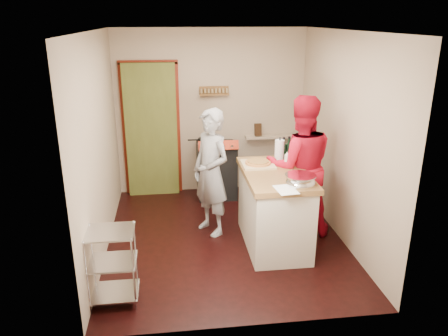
{
  "coord_description": "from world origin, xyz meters",
  "views": [
    {
      "loc": [
        -0.65,
        -5.08,
        2.75
      ],
      "look_at": [
        -0.01,
        0.0,
        0.97
      ],
      "focal_mm": 35.0,
      "sensor_mm": 36.0,
      "label": 1
    }
  ],
  "objects": [
    {
      "name": "floor",
      "position": [
        0.0,
        0.0,
        0.0
      ],
      "size": [
        3.5,
        3.5,
        0.0
      ],
      "primitive_type": "plane",
      "color": "black",
      "rests_on": "ground"
    },
    {
      "name": "back_wall",
      "position": [
        -0.64,
        1.78,
        1.13
      ],
      "size": [
        3.0,
        0.44,
        2.6
      ],
      "color": "tan",
      "rests_on": "ground"
    },
    {
      "name": "left_wall",
      "position": [
        -1.5,
        0.0,
        1.3
      ],
      "size": [
        0.04,
        3.5,
        2.6
      ],
      "primitive_type": "cube",
      "color": "tan",
      "rests_on": "ground"
    },
    {
      "name": "right_wall",
      "position": [
        1.5,
        0.0,
        1.3
      ],
      "size": [
        0.04,
        3.5,
        2.6
      ],
      "primitive_type": "cube",
      "color": "tan",
      "rests_on": "ground"
    },
    {
      "name": "ceiling",
      "position": [
        0.0,
        0.0,
        2.61
      ],
      "size": [
        3.0,
        3.5,
        0.02
      ],
      "primitive_type": "cube",
      "color": "white",
      "rests_on": "back_wall"
    },
    {
      "name": "stove",
      "position": [
        0.05,
        1.42,
        0.45
      ],
      "size": [
        0.6,
        0.63,
        1.0
      ],
      "color": "black",
      "rests_on": "ground"
    },
    {
      "name": "wire_shelving",
      "position": [
        -1.28,
        -1.2,
        0.44
      ],
      "size": [
        0.48,
        0.4,
        0.8
      ],
      "color": "silver",
      "rests_on": "ground"
    },
    {
      "name": "island",
      "position": [
        0.59,
        -0.24,
        0.51
      ],
      "size": [
        0.76,
        1.38,
        1.28
      ],
      "color": "beige",
      "rests_on": "ground"
    },
    {
      "name": "person_stripe",
      "position": [
        -0.15,
        0.2,
        0.84
      ],
      "size": [
        0.67,
        0.73,
        1.68
      ],
      "primitive_type": "imported",
      "rotation": [
        0.0,
        0.0,
        -0.99
      ],
      "color": "#A4A4A9",
      "rests_on": "ground"
    },
    {
      "name": "person_red",
      "position": [
        0.98,
        0.07,
        0.92
      ],
      "size": [
        0.95,
        0.76,
        1.85
      ],
      "primitive_type": "imported",
      "rotation": [
        0.0,
        0.0,
        3.07
      ],
      "color": "#B60C23",
      "rests_on": "ground"
    }
  ]
}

